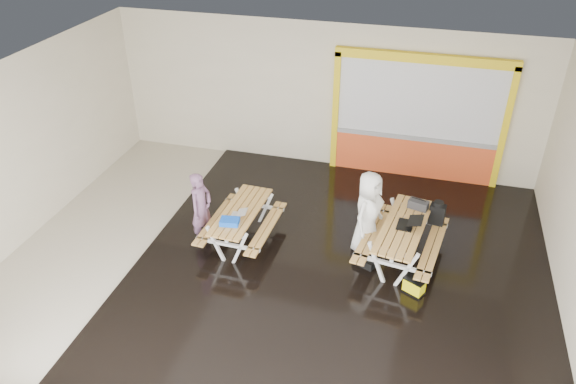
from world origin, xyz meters
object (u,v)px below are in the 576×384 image
(blue_pouch, at_px, (230,222))
(picnic_table_right, at_px, (403,234))
(person_right, at_px, (368,213))
(fluke_bag, at_px, (414,286))
(laptop_right, at_px, (409,223))
(toolbox, at_px, (418,205))
(person_left, at_px, (201,208))
(dark_case, at_px, (366,261))
(picnic_table_left, at_px, (241,218))
(backpack, at_px, (437,213))
(laptop_left, at_px, (238,214))

(blue_pouch, bearing_deg, picnic_table_right, 12.87)
(person_right, relative_size, fluke_bag, 3.91)
(laptop_right, bearing_deg, blue_pouch, -167.60)
(picnic_table_right, relative_size, person_right, 1.32)
(person_right, relative_size, toolbox, 4.10)
(laptop_right, bearing_deg, picnic_table_right, 173.51)
(person_left, distance_m, laptop_right, 3.92)
(dark_case, bearing_deg, picnic_table_right, 29.50)
(picnic_table_left, bearing_deg, picnic_table_right, 4.35)
(toolbox, bearing_deg, picnic_table_left, -165.17)
(backpack, bearing_deg, toolbox, -172.71)
(person_right, relative_size, laptop_left, 4.98)
(laptop_left, distance_m, toolbox, 3.43)
(fluke_bag, bearing_deg, person_right, 133.17)
(toolbox, height_order, backpack, toolbox)
(dark_case, bearing_deg, person_left, -178.63)
(picnic_table_left, distance_m, person_left, 0.80)
(backpack, height_order, dark_case, backpack)
(toolbox, bearing_deg, picnic_table_right, -107.77)
(toolbox, bearing_deg, person_right, -152.67)
(picnic_table_right, bearing_deg, picnic_table_left, -175.65)
(picnic_table_right, bearing_deg, person_right, 165.97)
(picnic_table_left, height_order, laptop_right, laptop_right)
(person_right, bearing_deg, toolbox, -43.49)
(blue_pouch, distance_m, toolbox, 3.59)
(toolbox, bearing_deg, laptop_left, -161.80)
(person_left, bearing_deg, blue_pouch, -100.63)
(toolbox, bearing_deg, backpack, 7.29)
(blue_pouch, bearing_deg, laptop_left, 75.89)
(picnic_table_right, relative_size, dark_case, 5.55)
(backpack, bearing_deg, blue_pouch, -159.34)
(picnic_table_right, height_order, blue_pouch, blue_pouch)
(person_right, height_order, toolbox, person_right)
(blue_pouch, bearing_deg, person_right, 20.01)
(person_left, relative_size, fluke_bag, 3.49)
(person_left, bearing_deg, dark_case, -75.87)
(person_left, xyz_separation_m, backpack, (4.39, 1.09, -0.04))
(person_right, height_order, laptop_right, person_right)
(backpack, relative_size, fluke_bag, 1.14)
(laptop_right, bearing_deg, picnic_table_left, -175.93)
(person_left, distance_m, fluke_bag, 4.21)
(picnic_table_right, height_order, person_right, person_right)
(picnic_table_right, xyz_separation_m, person_right, (-0.69, 0.17, 0.23))
(person_left, distance_m, blue_pouch, 0.76)
(picnic_table_right, xyz_separation_m, laptop_right, (0.08, -0.01, 0.25))
(picnic_table_right, distance_m, fluke_bag, 1.05)
(person_right, bearing_deg, fluke_bag, -117.66)
(laptop_left, xyz_separation_m, toolbox, (3.26, 1.07, 0.11))
(picnic_table_right, relative_size, toolbox, 5.44)
(picnic_table_right, height_order, laptop_right, laptop_right)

